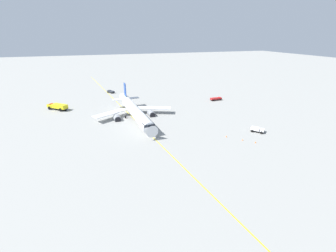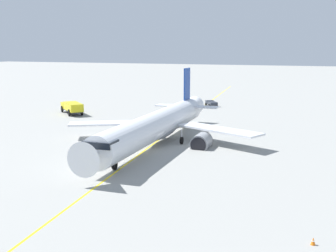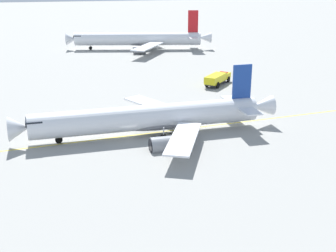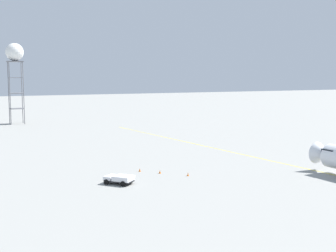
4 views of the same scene
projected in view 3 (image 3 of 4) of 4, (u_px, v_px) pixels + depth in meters
The scene contains 5 objects.
ground_plane at pixel (129, 139), 70.65m from camera, with size 600.00×600.00×0.00m, color gray.
airliner_main at pixel (150, 119), 71.70m from camera, with size 30.65×42.28×11.01m.
airliner_secondary at pixel (140, 40), 145.66m from camera, with size 37.12×46.02×12.23m.
fire_tender_truck at pixel (217, 78), 102.44m from camera, with size 8.71×8.05×2.50m.
taxiway_centreline at pixel (166, 131), 74.00m from camera, with size 27.28×193.12×0.01m.
Camera 3 is at (-65.89, 7.42, 25.24)m, focal length 48.93 mm.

